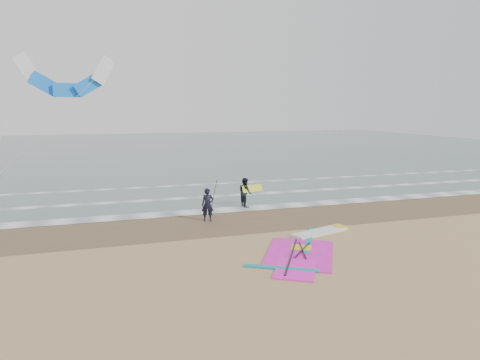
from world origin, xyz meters
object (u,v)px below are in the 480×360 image
object	(u,v)px
person_standing	(208,205)
person_walking	(245,192)
windsurf_rig	(307,247)
surf_kite	(66,80)

from	to	relation	value
person_standing	person_walking	distance (m)	3.67
windsurf_rig	person_walking	distance (m)	7.75
person_walking	windsurf_rig	bearing A→B (deg)	171.01
windsurf_rig	person_walking	xyz separation A→B (m)	(-0.10, 7.70, 0.79)
windsurf_rig	surf_kite	world-z (taller)	surf_kite
person_standing	surf_kite	bearing A→B (deg)	136.99
person_standing	surf_kite	world-z (taller)	surf_kite
windsurf_rig	surf_kite	distance (m)	19.02
surf_kite	person_standing	bearing A→B (deg)	-54.19
windsurf_rig	person_walking	bearing A→B (deg)	90.73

